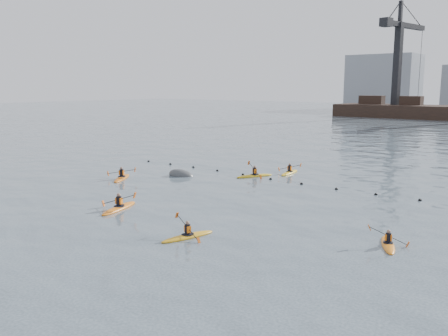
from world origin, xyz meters
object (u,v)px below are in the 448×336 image
(kayaker_0, at_px, (119,207))
(kayaker_4, at_px, (388,244))
(mooring_buoy, at_px, (182,176))
(kayaker_5, at_px, (290,172))
(kayaker_1, at_px, (188,236))
(kayaker_2, at_px, (122,178))
(kayaker_3, at_px, (255,175))

(kayaker_0, bearing_deg, kayaker_4, -4.93)
(kayaker_4, relative_size, mooring_buoy, 1.25)
(kayaker_5, relative_size, mooring_buoy, 1.46)
(mooring_buoy, bearing_deg, kayaker_0, -66.11)
(mooring_buoy, bearing_deg, kayaker_1, -45.30)
(kayaker_0, xyz_separation_m, kayaker_1, (7.31, -1.50, -0.02))
(kayaker_2, relative_size, kayaker_4, 1.22)
(kayaker_1, relative_size, kayaker_4, 1.14)
(kayaker_3, xyz_separation_m, mooring_buoy, (-5.15, -3.67, -0.10))
(kayaker_2, distance_m, kayaker_4, 23.67)
(kayaker_4, xyz_separation_m, kayaker_5, (-13.81, 13.86, 0.01))
(kayaker_5, height_order, mooring_buoy, kayaker_5)
(kayaker_4, distance_m, kayaker_5, 19.56)
(kayaker_0, height_order, kayaker_1, kayaker_0)
(kayaker_1, height_order, kayaker_4, kayaker_1)
(kayaker_0, distance_m, kayaker_3, 14.33)
(kayaker_2, bearing_deg, mooring_buoy, 20.07)
(kayaker_3, relative_size, kayaker_5, 1.02)
(kayaker_0, xyz_separation_m, mooring_buoy, (-4.72, 10.65, -0.11))
(kayaker_3, height_order, mooring_buoy, kayaker_3)
(kayaker_2, height_order, kayaker_4, kayaker_2)
(kayaker_4, xyz_separation_m, mooring_buoy, (-20.51, 6.96, -0.09))
(kayaker_4, height_order, kayaker_5, kayaker_5)
(kayaker_4, bearing_deg, kayaker_2, -32.86)
(kayaker_0, relative_size, kayaker_5, 1.12)
(kayaker_0, relative_size, kayaker_3, 1.10)
(kayaker_2, relative_size, kayaker_5, 1.04)
(kayaker_2, relative_size, mooring_buoy, 1.52)
(kayaker_3, xyz_separation_m, kayaker_5, (1.55, 3.22, -0.01))
(kayaker_3, distance_m, kayaker_4, 18.68)
(kayaker_1, xyz_separation_m, kayaker_4, (8.49, 5.19, -0.01))
(kayaker_0, distance_m, mooring_buoy, 11.65)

